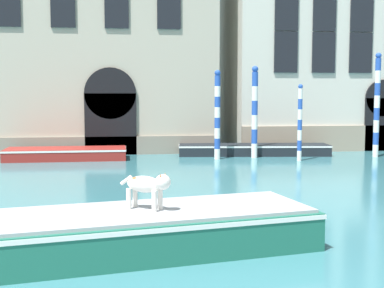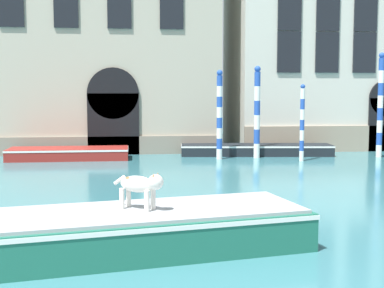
{
  "view_description": "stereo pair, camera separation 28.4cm",
  "coord_description": "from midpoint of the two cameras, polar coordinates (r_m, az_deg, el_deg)",
  "views": [
    {
      "loc": [
        2.53,
        -2.8,
        2.87
      ],
      "look_at": [
        4.83,
        14.5,
        1.2
      ],
      "focal_mm": 50.0,
      "sensor_mm": 36.0,
      "label": 1
    },
    {
      "loc": [
        2.81,
        -2.84,
        2.87
      ],
      "look_at": [
        4.83,
        14.5,
        1.2
      ],
      "focal_mm": 50.0,
      "sensor_mm": 36.0,
      "label": 2
    }
  ],
  "objects": [
    {
      "name": "boat_moored_near_palazzo",
      "position": [
        23.76,
        -13.6,
        -0.99
      ],
      "size": [
        5.14,
        1.86,
        0.5
      ],
      "rotation": [
        0.0,
        0.0,
        -0.0
      ],
      "color": "maroon",
      "rests_on": "ground_plane"
    },
    {
      "name": "palazzo_right",
      "position": [
        30.55,
        14.94,
        12.45
      ],
      "size": [
        11.78,
        6.13,
        13.39
      ],
      "color": "beige",
      "rests_on": "ground_plane"
    },
    {
      "name": "boat_moored_far",
      "position": [
        24.89,
        6.26,
        -0.57
      ],
      "size": [
        7.05,
        2.25,
        0.5
      ],
      "rotation": [
        0.0,
        0.0,
        -0.11
      ],
      "color": "black",
      "rests_on": "ground_plane"
    },
    {
      "name": "mooring_pole_0",
      "position": [
        23.77,
        6.36,
        3.45
      ],
      "size": [
        0.28,
        0.28,
        4.05
      ],
      "color": "white",
      "rests_on": "ground_plane"
    },
    {
      "name": "dog_on_deck",
      "position": [
        9.72,
        -5.57,
        -4.39
      ],
      "size": [
        0.91,
        0.68,
        0.69
      ],
      "rotation": [
        0.0,
        0.0,
        -0.59
      ],
      "color": "silver",
      "rests_on": "boat_foreground"
    },
    {
      "name": "boat_foreground",
      "position": [
        9.88,
        -5.71,
        -9.03
      ],
      "size": [
        6.46,
        3.25,
        0.76
      ],
      "rotation": [
        0.0,
        0.0,
        0.19
      ],
      "color": "#1E6651",
      "rests_on": "ground_plane"
    },
    {
      "name": "mooring_pole_1",
      "position": [
        23.12,
        2.37,
        3.18
      ],
      "size": [
        0.26,
        0.26,
        3.86
      ],
      "color": "white",
      "rests_on": "ground_plane"
    },
    {
      "name": "mooring_pole_4",
      "position": [
        25.29,
        18.82,
        3.99
      ],
      "size": [
        0.26,
        0.26,
        4.65
      ],
      "color": "white",
      "rests_on": "ground_plane"
    },
    {
      "name": "mooring_pole_3",
      "position": [
        22.95,
        11.09,
        2.28
      ],
      "size": [
        0.2,
        0.2,
        3.24
      ],
      "color": "white",
      "rests_on": "ground_plane"
    }
  ]
}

